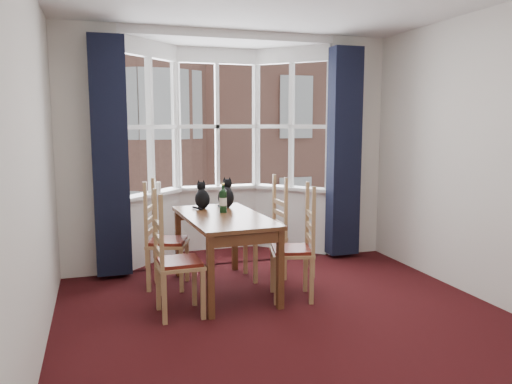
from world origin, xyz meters
name	(u,v)px	position (x,y,z in m)	size (l,w,h in m)	color
floor	(304,335)	(0.00, 0.00, 0.00)	(4.50, 4.50, 0.00)	black
wall_left	(28,173)	(-2.00, 0.00, 1.40)	(4.50, 4.50, 0.00)	silver
wall_right	(509,159)	(2.00, 0.00, 1.40)	(4.50, 4.50, 0.00)	silver
wall_back_pier_left	(88,152)	(-1.65, 2.25, 1.40)	(0.70, 0.12, 2.80)	silver
wall_back_pier_right	(353,148)	(1.65, 2.25, 1.40)	(0.70, 0.12, 2.80)	silver
bay_window	(222,148)	(0.00, 2.75, 1.40)	(2.76, 0.94, 2.80)	white
curtain_left	(110,158)	(-1.42, 2.07, 1.35)	(0.38, 0.22, 2.60)	black
curtain_right	(344,153)	(1.42, 2.07, 1.35)	(0.38, 0.22, 2.60)	black
dining_table	(224,225)	(-0.35, 1.25, 0.70)	(0.85, 1.48, 0.79)	brown
chair_left_near	(169,265)	(-0.98, 0.75, 0.47)	(0.41, 0.43, 0.92)	#A78151
chair_left_far	(159,243)	(-0.97, 1.60, 0.47)	(0.51, 0.53, 0.92)	#A78151
chair_right_near	(301,251)	(0.32, 0.82, 0.47)	(0.49, 0.50, 0.92)	#A78151
chair_right_far	(272,235)	(0.29, 1.58, 0.47)	(0.41, 0.43, 0.92)	#A78151
cat_left	(202,197)	(-0.47, 1.75, 0.91)	(0.17, 0.24, 0.31)	black
cat_right	(226,196)	(-0.21, 1.73, 0.92)	(0.26, 0.29, 0.34)	black
wine_bottle	(223,200)	(-0.32, 1.42, 0.93)	(0.08, 0.08, 0.31)	black
candle_tall	(158,187)	(-0.85, 2.60, 0.94)	(0.06, 0.06, 0.13)	white
street	(123,232)	(0.00, 32.25, -6.00)	(80.00, 80.00, 0.00)	#333335
tenement_building	(143,126)	(0.00, 14.01, 1.60)	(18.40, 7.80, 15.20)	#905A4A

